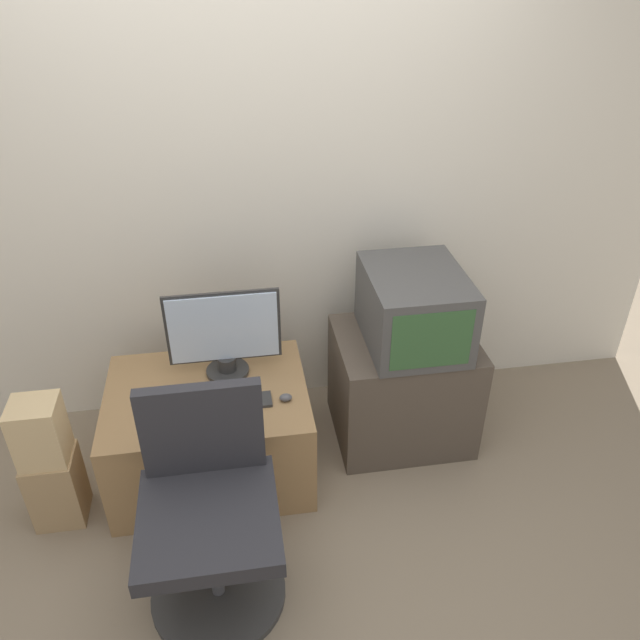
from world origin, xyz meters
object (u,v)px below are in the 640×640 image
keyboard (235,402)px  mouse (286,398)px  crt_tv (414,308)px  office_chair (210,516)px  main_monitor (224,334)px  cardboard_box_lower (57,487)px

keyboard → mouse: (0.22, -0.01, 0.01)m
crt_tv → office_chair: size_ratio=0.62×
mouse → office_chair: size_ratio=0.06×
main_monitor → office_chair: size_ratio=0.59×
crt_tv → cardboard_box_lower: 1.81m
mouse → keyboard: bearing=176.3°
crt_tv → office_chair: bearing=-142.4°
keyboard → cardboard_box_lower: bearing=-175.0°
keyboard → crt_tv: size_ratio=0.58×
cardboard_box_lower → keyboard: bearing=5.0°
keyboard → office_chair: 0.56m
crt_tv → cardboard_box_lower: crt_tv is taller
main_monitor → mouse: main_monitor is taller
keyboard → crt_tv: 0.93m
keyboard → cardboard_box_lower: size_ratio=0.90×
mouse → cardboard_box_lower: mouse is taller
cardboard_box_lower → crt_tv: bearing=9.9°
keyboard → office_chair: (-0.13, -0.54, -0.09)m
keyboard → office_chair: size_ratio=0.36×
crt_tv → office_chair: 1.31m
mouse → crt_tv: 0.73m
crt_tv → office_chair: crt_tv is taller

